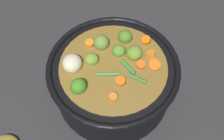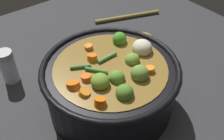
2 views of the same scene
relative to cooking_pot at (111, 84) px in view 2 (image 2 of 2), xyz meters
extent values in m
plane|color=#2D2D30|center=(0.00, 0.00, -0.06)|extent=(1.10, 1.10, 0.00)
cylinder|color=black|center=(0.00, 0.00, -0.01)|extent=(0.28, 0.28, 0.11)
torus|color=black|center=(0.00, 0.00, 0.05)|extent=(0.29, 0.29, 0.01)
cylinder|color=olive|center=(0.00, 0.00, 0.00)|extent=(0.24, 0.24, 0.10)
ellipsoid|color=#5C8D33|center=(-0.04, 0.01, 0.05)|extent=(0.04, 0.04, 0.03)
ellipsoid|color=#448E25|center=(0.06, -0.07, 0.06)|extent=(0.05, 0.05, 0.03)
ellipsoid|color=olive|center=(-0.01, -0.05, 0.05)|extent=(0.03, 0.03, 0.03)
ellipsoid|color=olive|center=(-0.03, 0.05, 0.06)|extent=(0.05, 0.05, 0.03)
ellipsoid|color=olive|center=(-0.06, -0.03, 0.06)|extent=(0.04, 0.04, 0.03)
ellipsoid|color=#507F29|center=(-0.08, 0.03, 0.06)|extent=(0.05, 0.05, 0.03)
cylinder|color=orange|center=(0.00, 0.06, 0.05)|extent=(0.02, 0.02, 0.02)
cylinder|color=orange|center=(-0.06, -0.05, 0.05)|extent=(0.02, 0.02, 0.02)
cylinder|color=orange|center=(-0.07, 0.08, 0.05)|extent=(0.03, 0.03, 0.02)
cylinder|color=orange|center=(0.00, 0.09, 0.05)|extent=(0.04, 0.03, 0.02)
cylinder|color=orange|center=(-0.03, 0.08, 0.05)|extent=(0.03, 0.03, 0.02)
cylinder|color=orange|center=(0.04, 0.02, 0.05)|extent=(0.03, 0.03, 0.02)
cylinder|color=orange|center=(0.08, 0.00, 0.05)|extent=(0.03, 0.03, 0.02)
ellipsoid|color=beige|center=(0.00, -0.09, 0.06)|extent=(0.05, 0.05, 0.04)
cylinder|color=#427939|center=(0.03, 0.05, 0.05)|extent=(0.03, 0.04, 0.01)
cylinder|color=#4C8945|center=(0.02, -0.01, 0.05)|extent=(0.01, 0.05, 0.01)
cylinder|color=#3E8634|center=(0.01, 0.03, 0.05)|extent=(0.04, 0.03, 0.01)
ellipsoid|color=olive|center=(0.15, -0.23, -0.06)|extent=(0.07, 0.08, 0.01)
cylinder|color=olive|center=(0.27, -0.28, -0.06)|extent=(0.09, 0.22, 0.01)
cylinder|color=silver|center=(0.22, 0.15, -0.03)|extent=(0.04, 0.04, 0.07)
cylinder|color=#B7B7BC|center=(0.22, 0.15, 0.02)|extent=(0.04, 0.04, 0.02)
camera|label=1|loc=(0.32, 0.00, 0.50)|focal=41.08mm
camera|label=2|loc=(-0.31, 0.24, 0.40)|focal=41.36mm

